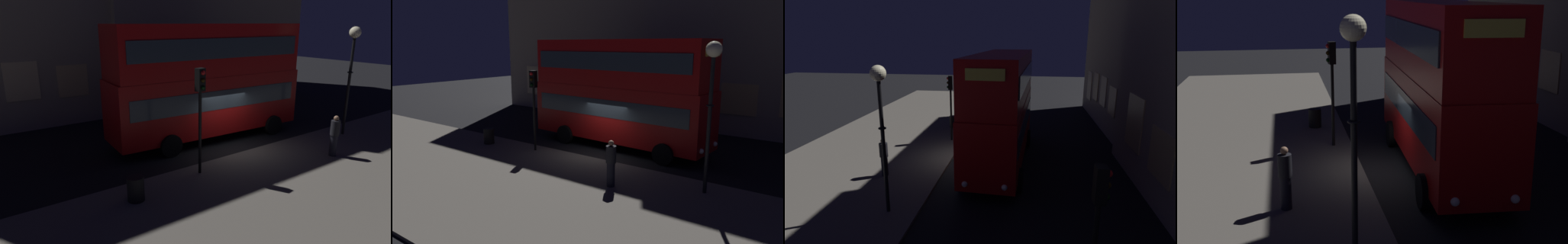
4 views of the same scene
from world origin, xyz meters
The scene contains 8 objects.
ground_plane centered at (0.00, 0.00, 0.00)m, with size 80.00×80.00×0.00m, color black.
sidewalk_slab centered at (0.00, -5.51, 0.06)m, with size 44.00×9.43×0.12m, color #5B564F.
double_decker_bus centered at (-0.04, 1.88, 3.19)m, with size 10.25×3.20×5.75m.
traffic_light_near_kerb centered at (-2.96, -1.55, 3.07)m, with size 0.35×0.38×4.11m.
traffic_light_far_side centered at (9.90, 4.77, 2.79)m, with size 0.33×0.37×3.87m.
street_lamp centered at (6.07, -1.93, 4.34)m, with size 0.56×0.56×5.50m.
pedestrian centered at (2.92, -3.44, 1.06)m, with size 0.39×0.39×1.83m.
litter_bin centered at (-5.95, -2.07, 0.54)m, with size 0.57×0.57×0.84m, color black.
Camera 3 is at (16.74, 3.09, 6.55)m, focal length 30.29 mm.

